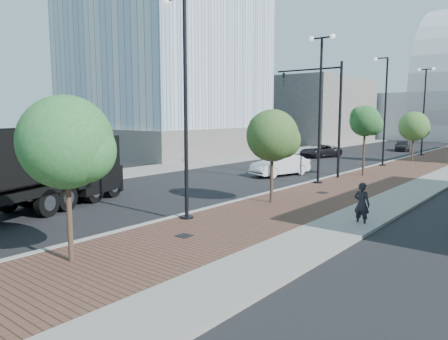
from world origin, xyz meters
The scene contains 21 objects.
sidewalk centered at (3.50, 40.00, 0.06)m, with size 7.00×140.00×0.12m, color #4C2D23.
curb centered at (0.00, 40.00, 0.07)m, with size 0.30×140.00×0.14m, color gray.
west_sidewalk centered at (-13.00, 40.00, 0.06)m, with size 4.00×140.00×0.12m, color slate.
dump_truck centered at (-5.93, 6.73, 1.62)m, with size 7.01×14.08×3.84m.
white_sedan centered at (-3.44, 23.96, 0.78)m, with size 1.65×4.72×1.56m, color silver.
dark_car_mid centered at (-7.26, 38.06, 0.65)m, with size 2.15×4.67×1.30m, color black.
dark_car_far centered at (-3.00, 51.43, 0.60)m, with size 1.67×4.11×1.19m, color black.
pedestrian centered at (6.64, 13.86, 0.89)m, with size 0.65×0.43×1.78m, color black.
streetlight_1 centered at (0.49, 10.00, 4.34)m, with size 1.44×0.56×9.21m.
streetlight_2 centered at (0.60, 22.00, 4.82)m, with size 1.72×0.56×9.28m.
streetlight_3 centered at (0.49, 34.00, 4.34)m, with size 1.44×0.56×9.21m.
streetlight_4 centered at (0.60, 46.00, 4.82)m, with size 1.72×0.56×9.28m.
traffic_mast centered at (-0.30, 25.00, 4.98)m, with size 5.09×0.20×8.00m.
tree_0 centered at (1.65, 4.02, 3.67)m, with size 2.74×2.74×5.05m.
tree_1 centered at (1.65, 15.02, 3.44)m, with size 2.57×2.56×4.73m.
tree_2 centered at (1.65, 27.02, 3.98)m, with size 2.24×2.16×5.08m.
tree_3 centered at (1.65, 39.02, 3.35)m, with size 2.71×2.71×4.72m.
tower_podium centered at (-24.00, 32.00, 1.50)m, with size 19.00×19.00×3.00m, color #615D57.
commercial_block_nw centered at (-20.00, 60.00, 5.00)m, with size 14.00×20.00×10.00m, color #5F5B55.
utility_cover_1 centered at (2.40, 8.00, 0.13)m, with size 0.50×0.50×0.02m, color black.
utility_cover_2 centered at (2.40, 19.00, 0.13)m, with size 0.50×0.50×0.02m, color black.
Camera 1 is at (12.96, -2.68, 4.50)m, focal length 34.23 mm.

